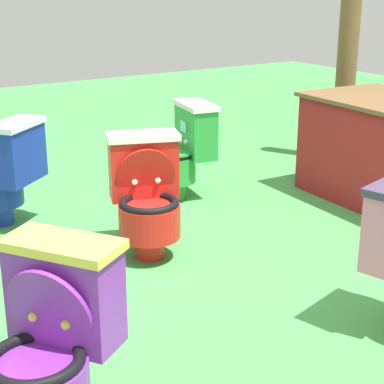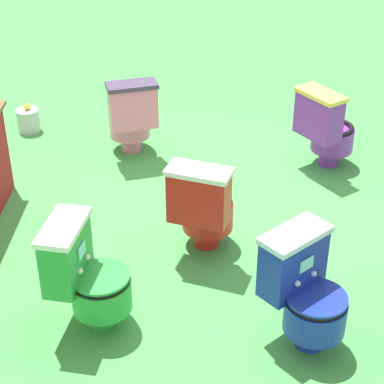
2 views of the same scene
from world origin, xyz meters
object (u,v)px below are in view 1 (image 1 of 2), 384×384
at_px(toilet_purple, 51,341).
at_px(toilet_green, 182,151).
at_px(toilet_blue, 5,173).
at_px(wooden_post, 347,58).
at_px(toilet_red, 147,195).

height_order(toilet_purple, toilet_green, same).
bearing_deg(toilet_blue, toilet_green, -46.60).
distance_m(toilet_purple, toilet_green, 2.71).
distance_m(toilet_purple, wooden_post, 4.24).
bearing_deg(wooden_post, toilet_blue, -91.07).
height_order(toilet_green, wooden_post, wooden_post).
bearing_deg(toilet_red, toilet_blue, -38.15).
xyz_separation_m(toilet_purple, toilet_blue, (-2.16, 0.53, -0.00)).
distance_m(toilet_purple, toilet_blue, 2.23).
bearing_deg(toilet_green, toilet_blue, 94.21).
bearing_deg(toilet_blue, wooden_post, -40.36).
height_order(toilet_blue, toilet_green, same).
bearing_deg(toilet_green, toilet_red, 147.27).
xyz_separation_m(toilet_red, wooden_post, (-0.87, 2.55, 0.55)).
bearing_deg(toilet_purple, toilet_red, -74.82).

